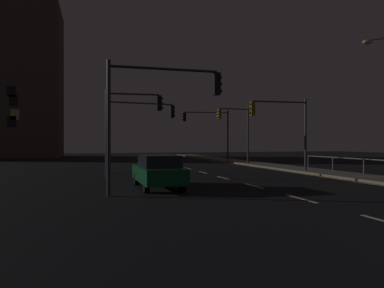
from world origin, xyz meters
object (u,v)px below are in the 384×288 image
(traffic_light_overhead_east, at_px, (139,120))
(car, at_px, (158,171))
(traffic_light_mid_left, at_px, (131,116))
(traffic_light_near_right, at_px, (235,124))
(traffic_light_far_right, at_px, (161,100))
(traffic_light_near_left, at_px, (208,125))
(traffic_light_far_left, at_px, (281,119))

(traffic_light_overhead_east, bearing_deg, car, -91.23)
(traffic_light_mid_left, bearing_deg, car, -82.98)
(traffic_light_near_right, bearing_deg, traffic_light_mid_left, -141.86)
(traffic_light_mid_left, height_order, traffic_light_far_right, traffic_light_mid_left)
(car, height_order, traffic_light_mid_left, traffic_light_mid_left)
(car, height_order, traffic_light_near_left, traffic_light_near_left)
(traffic_light_far_left, xyz_separation_m, traffic_light_far_right, (-10.09, -7.35, 0.07))
(traffic_light_near_left, height_order, traffic_light_far_left, traffic_light_near_left)
(traffic_light_far_left, bearing_deg, car, -151.20)
(traffic_light_mid_left, relative_size, traffic_light_far_left, 1.05)
(traffic_light_overhead_east, bearing_deg, traffic_light_near_right, 27.51)
(traffic_light_overhead_east, height_order, traffic_light_far_left, traffic_light_far_left)
(traffic_light_mid_left, distance_m, traffic_light_far_left, 10.52)
(car, distance_m, traffic_light_far_left, 11.62)
(traffic_light_mid_left, bearing_deg, traffic_light_near_right, 38.14)
(traffic_light_near_right, bearing_deg, traffic_light_overhead_east, -152.49)
(car, distance_m, traffic_light_mid_left, 6.35)
(car, distance_m, traffic_light_near_left, 21.75)
(car, distance_m, traffic_light_far_right, 3.63)
(traffic_light_mid_left, relative_size, traffic_light_far_right, 1.00)
(car, distance_m, traffic_light_near_right, 17.52)
(traffic_light_near_left, height_order, traffic_light_far_right, traffic_light_near_left)
(traffic_light_overhead_east, xyz_separation_m, traffic_light_far_left, (9.65, -3.44, 0.02))
(traffic_light_near_left, xyz_separation_m, traffic_light_far_right, (-9.48, -21.34, -0.30))
(car, xyz_separation_m, traffic_light_far_right, (-0.25, -1.94, 3.07))
(car, bearing_deg, traffic_light_near_left, 64.55)
(traffic_light_overhead_east, relative_size, traffic_light_far_left, 1.02)
(traffic_light_near_left, bearing_deg, traffic_light_far_right, -113.97)
(traffic_light_overhead_east, distance_m, traffic_light_near_left, 13.91)
(traffic_light_near_right, xyz_separation_m, traffic_light_far_left, (-0.22, -8.58, -0.18))
(traffic_light_near_right, distance_m, traffic_light_overhead_east, 11.13)
(traffic_light_far_right, bearing_deg, car, 82.61)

